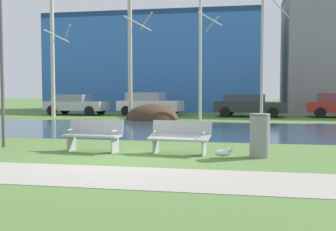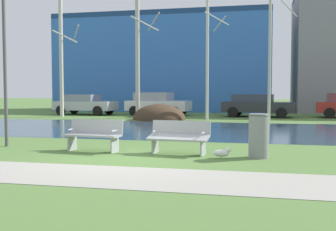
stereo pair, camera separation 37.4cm
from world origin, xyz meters
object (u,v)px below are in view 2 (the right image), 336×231
object	(u,v)px
seagull	(222,153)
parked_sedan_second_white	(157,103)
bench_right	(179,136)
parked_hatch_third_dark	(257,105)
parked_van_nearest_silver	(84,104)
streetlamp	(4,30)
trash_bin	(259,135)
bench_left	(94,134)

from	to	relation	value
seagull	parked_sedan_second_white	size ratio (longest dim) A/B	0.11
bench_right	parked_hatch_third_dark	world-z (taller)	parked_hatch_third_dark
parked_van_nearest_silver	parked_hatch_third_dark	xyz separation A→B (m)	(11.60, 0.16, 0.02)
streetlamp	trash_bin	bearing A→B (deg)	-3.89
parked_sedan_second_white	parked_hatch_third_dark	world-z (taller)	parked_sedan_second_white
seagull	parked_hatch_third_dark	size ratio (longest dim) A/B	0.10
bench_right	streetlamp	bearing A→B (deg)	176.00
bench_left	seagull	xyz separation A→B (m)	(3.55, -0.39, -0.34)
trash_bin	parked_sedan_second_white	distance (m)	17.85
seagull	parked_hatch_third_dark	bearing A→B (deg)	87.69
parked_sedan_second_white	parked_hatch_third_dark	xyz separation A→B (m)	(6.56, -0.33, -0.04)
trash_bin	seagull	xyz separation A→B (m)	(-0.88, -0.26, -0.43)
streetlamp	parked_sedan_second_white	xyz separation A→B (m)	(0.59, 16.02, -2.65)
bench_right	parked_hatch_third_dark	bearing A→B (deg)	83.52
bench_left	seagull	bearing A→B (deg)	-6.20
parked_sedan_second_white	parked_hatch_third_dark	size ratio (longest dim) A/B	0.96
parked_hatch_third_dark	seagull	bearing A→B (deg)	-92.31
seagull	streetlamp	bearing A→B (deg)	173.33
trash_bin	seagull	size ratio (longest dim) A/B	2.29
seagull	parked_van_nearest_silver	bearing A→B (deg)	123.89
parked_sedan_second_white	parked_hatch_third_dark	distance (m)	6.56
bench_left	parked_hatch_third_dark	xyz separation A→B (m)	(4.21, 16.06, 0.29)
bench_left	bench_right	size ratio (longest dim) A/B	1.00
bench_right	parked_sedan_second_white	world-z (taller)	parked_sedan_second_white
bench_left	streetlamp	xyz separation A→B (m)	(-2.94, 0.37, 2.98)
streetlamp	parked_hatch_third_dark	distance (m)	17.45
trash_bin	parked_van_nearest_silver	world-z (taller)	parked_van_nearest_silver
bench_right	seagull	world-z (taller)	bench_right
bench_left	streetlamp	size ratio (longest dim) A/B	0.32
parked_van_nearest_silver	streetlamp	bearing A→B (deg)	-74.00
bench_right	streetlamp	size ratio (longest dim) A/B	0.32
streetlamp	parked_sedan_second_white	size ratio (longest dim) A/B	1.18
seagull	parked_van_nearest_silver	world-z (taller)	parked_van_nearest_silver
streetlamp	parked_van_nearest_silver	xyz separation A→B (m)	(-4.45, 15.52, -2.70)
seagull	bench_left	bearing A→B (deg)	173.80
streetlamp	parked_van_nearest_silver	world-z (taller)	streetlamp
streetlamp	parked_sedan_second_white	world-z (taller)	streetlamp
parked_sedan_second_white	bench_right	bearing A→B (deg)	-73.90
seagull	parked_hatch_third_dark	xyz separation A→B (m)	(0.66, 16.44, 0.63)
trash_bin	seagull	distance (m)	1.01
streetlamp	parked_van_nearest_silver	size ratio (longest dim) A/B	1.17
bench_right	seagull	xyz separation A→B (m)	(1.16, -0.39, -0.34)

